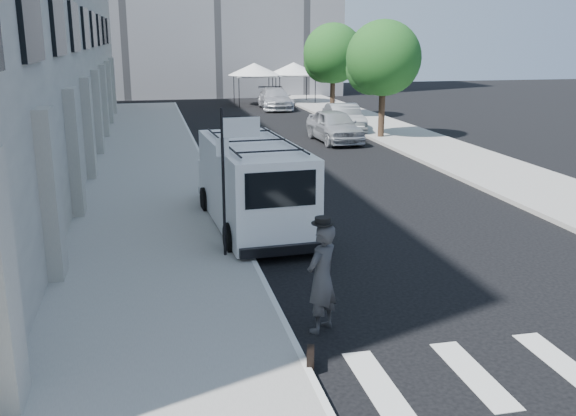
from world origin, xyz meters
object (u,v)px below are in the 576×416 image
cargo_van (252,184)px  parked_car_a (334,126)px  businessman (322,278)px  parked_car_c (275,99)px  briefcase (310,360)px  suitcase (319,246)px  parked_car_b (344,118)px

cargo_van → parked_car_a: bearing=61.5°
businessman → cargo_van: (-0.16, 6.75, 0.23)m
cargo_van → parked_car_c: 29.86m
businessman → parked_car_a: businessman is taller
briefcase → parked_car_a: size_ratio=0.09×
businessman → briefcase: size_ratio=4.62×
suitcase → cargo_van: (-1.19, 2.82, 0.97)m
briefcase → cargo_van: (0.39, 8.10, 1.08)m
parked_car_a → parked_car_c: size_ratio=0.91×
parked_car_b → suitcase: bearing=-104.4°
parked_car_a → parked_car_c: parked_car_a is taller
businessman → parked_car_b: 25.26m
cargo_van → parked_car_c: (6.51, 29.14, -0.49)m
parked_car_a → parked_car_c: bearing=87.7°
suitcase → parked_car_a: size_ratio=0.22×
cargo_van → parked_car_a: 15.36m
briefcase → parked_car_c: size_ratio=0.08×
businessman → suitcase: (1.03, 3.93, -0.74)m
businessman → cargo_van: size_ratio=0.31×
briefcase → cargo_van: 8.18m
businessman → briefcase: (-0.55, -1.35, -0.85)m
businessman → suitcase: businessman is taller
businessman → parked_car_c: bearing=-140.8°
briefcase → parked_car_b: bearing=86.7°
suitcase → parked_car_a: parked_car_a is taller
cargo_van → businessman: bearing=-92.0°
businessman → parked_car_a: (6.35, 20.65, -0.20)m
parked_car_c → parked_car_a: bearing=-87.0°
parked_car_a → parked_car_b: parked_car_a is taller
parked_car_a → parked_car_b: 3.68m
parked_car_c → parked_car_b: bearing=-79.6°
parked_car_b → parked_car_c: bearing=101.9°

